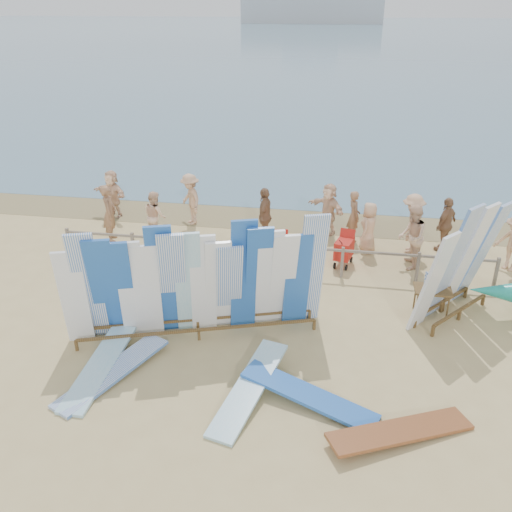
% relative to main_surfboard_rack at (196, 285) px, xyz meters
% --- Properties ---
extents(ground, '(160.00, 160.00, 0.00)m').
position_rel_main_surfboard_rack_xyz_m(ground, '(1.15, 0.40, -1.29)').
color(ground, tan).
rests_on(ground, ground).
extents(ocean, '(320.00, 240.00, 0.02)m').
position_rel_main_surfboard_rack_xyz_m(ocean, '(1.15, 128.40, -1.29)').
color(ocean, slate).
rests_on(ocean, ground).
extents(wet_sand_strip, '(40.00, 2.60, 0.01)m').
position_rel_main_surfboard_rack_xyz_m(wet_sand_strip, '(1.15, 7.60, -1.29)').
color(wet_sand_strip, olive).
rests_on(wet_sand_strip, ground).
extents(distant_ship, '(45.00, 8.00, 14.00)m').
position_rel_main_surfboard_rack_xyz_m(distant_ship, '(-10.85, 180.40, 4.02)').
color(distant_ship, '#999EA3').
rests_on(distant_ship, ocean).
extents(fence, '(12.08, 0.08, 0.90)m').
position_rel_main_surfboard_rack_xyz_m(fence, '(1.15, 3.40, -0.65)').
color(fence, '#766959').
rests_on(fence, ground).
extents(main_surfboard_rack, '(5.64, 2.42, 2.89)m').
position_rel_main_surfboard_rack_xyz_m(main_surfboard_rack, '(0.00, 0.00, 0.00)').
color(main_surfboard_rack, brown).
rests_on(main_surfboard_rack, ground).
extents(side_surfboard_rack, '(2.29, 2.51, 3.00)m').
position_rel_main_surfboard_rack_xyz_m(side_surfboard_rack, '(5.81, 1.80, 0.08)').
color(side_surfboard_rack, brown).
rests_on(side_surfboard_rack, ground).
extents(vendor_table, '(0.87, 0.61, 1.15)m').
position_rel_main_surfboard_rack_xyz_m(vendor_table, '(5.32, 1.76, -0.90)').
color(vendor_table, brown).
rests_on(vendor_table, ground).
extents(flat_board_d, '(2.72, 1.46, 0.35)m').
position_rel_main_surfboard_rack_xyz_m(flat_board_d, '(2.66, -1.92, -1.29)').
color(flat_board_d, '#2359B1').
rests_on(flat_board_d, ground).
extents(flat_board_a, '(0.58, 2.70, 0.27)m').
position_rel_main_surfboard_rack_xyz_m(flat_board_a, '(-1.64, -1.69, -1.29)').
color(flat_board_a, '#85BFD6').
rests_on(flat_board_a, ground).
extents(flat_board_b, '(1.21, 2.74, 0.41)m').
position_rel_main_surfboard_rack_xyz_m(flat_board_b, '(1.53, -1.93, -1.29)').
color(flat_board_b, '#85BFD6').
rests_on(flat_board_b, ground).
extents(flat_board_c, '(2.64, 1.77, 0.25)m').
position_rel_main_surfboard_rack_xyz_m(flat_board_c, '(4.32, -2.54, -1.29)').
color(flat_board_c, brown).
rests_on(flat_board_c, ground).
extents(flat_board_e, '(1.65, 2.68, 0.22)m').
position_rel_main_surfboard_rack_xyz_m(flat_board_e, '(-1.31, -1.80, -1.29)').
color(flat_board_e, white).
rests_on(flat_board_e, ground).
extents(beach_chair_left, '(0.51, 0.53, 0.78)m').
position_rel_main_surfboard_rack_xyz_m(beach_chair_left, '(1.43, 4.04, -1.06)').
color(beach_chair_left, '#AC1A12').
rests_on(beach_chair_left, ground).
extents(beach_chair_right, '(0.58, 0.60, 0.81)m').
position_rel_main_surfboard_rack_xyz_m(beach_chair_right, '(1.30, 4.36, -1.05)').
color(beach_chair_right, '#AC1A12').
rests_on(beach_chair_right, ground).
extents(stroller, '(0.68, 0.84, 1.02)m').
position_rel_main_surfboard_rack_xyz_m(stroller, '(3.18, 4.16, -0.88)').
color(stroller, '#AC1A12').
rests_on(stroller, ground).
extents(beachgoer_4, '(0.55, 1.09, 1.80)m').
position_rel_main_surfboard_rack_xyz_m(beachgoer_4, '(0.71, 5.39, -0.39)').
color(beachgoer_4, '#8C6042').
rests_on(beachgoer_4, ground).
extents(beachgoer_11, '(1.59, 1.13, 1.66)m').
position_rel_main_surfboard_rack_xyz_m(beachgoer_11, '(-4.89, 6.80, -0.46)').
color(beachgoer_11, beige).
rests_on(beachgoer_11, ground).
extents(beachgoer_5, '(1.46, 1.44, 1.67)m').
position_rel_main_surfboard_rack_xyz_m(beachgoer_5, '(2.61, 6.52, -0.45)').
color(beachgoer_5, beige).
rests_on(beachgoer_5, ground).
extents(beachgoer_10, '(0.94, 1.04, 1.69)m').
position_rel_main_surfboard_rack_xyz_m(beachgoer_10, '(6.15, 5.72, -0.44)').
color(beachgoer_10, '#8C6042').
rests_on(beachgoer_10, ground).
extents(beachgoer_2, '(0.80, 0.82, 1.59)m').
position_rel_main_surfboard_rack_xyz_m(beachgoer_2, '(-2.73, 5.06, -0.49)').
color(beachgoer_2, beige).
rests_on(beachgoer_2, ground).
extents(beachgoer_9, '(0.73, 1.25, 1.82)m').
position_rel_main_surfboard_rack_xyz_m(beachgoer_9, '(5.13, 5.44, -0.38)').
color(beachgoer_9, tan).
rests_on(beachgoer_9, ground).
extents(beachgoer_7, '(0.49, 0.67, 1.63)m').
position_rel_main_surfboard_rack_xyz_m(beachgoer_7, '(3.42, 6.04, -0.47)').
color(beachgoer_7, '#8C6042').
rests_on(beachgoer_7, ground).
extents(beachgoer_6, '(0.60, 0.84, 1.55)m').
position_rel_main_surfboard_rack_xyz_m(beachgoer_6, '(3.87, 5.25, -0.51)').
color(beachgoer_6, tan).
rests_on(beachgoer_6, ground).
extents(beachgoer_1, '(0.54, 0.73, 1.80)m').
position_rel_main_surfboard_rack_xyz_m(beachgoer_1, '(-4.11, 4.78, -0.39)').
color(beachgoer_1, '#8C6042').
rests_on(beachgoer_1, ground).
extents(beachgoer_8, '(0.47, 0.92, 1.87)m').
position_rel_main_surfboard_rack_xyz_m(beachgoer_8, '(5.02, 4.35, -0.35)').
color(beachgoer_8, beige).
rests_on(beachgoer_8, ground).
extents(beachgoer_3, '(1.05, 1.17, 1.74)m').
position_rel_main_surfboard_rack_xyz_m(beachgoer_3, '(-2.01, 6.57, -0.41)').
color(beachgoer_3, tan).
rests_on(beachgoer_3, ground).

